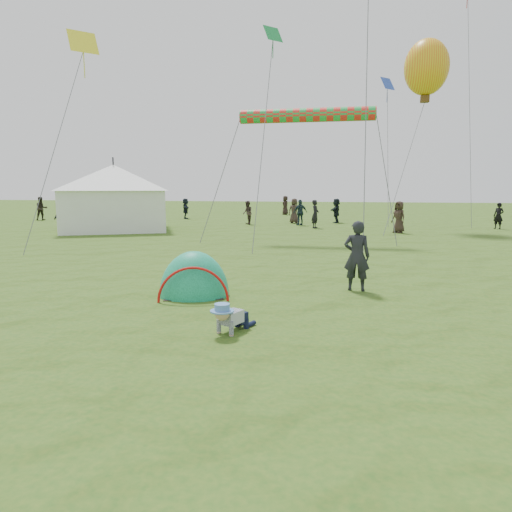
% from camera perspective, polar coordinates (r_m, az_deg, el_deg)
% --- Properties ---
extents(ground, '(140.00, 140.00, 0.00)m').
position_cam_1_polar(ground, '(8.38, 4.47, -9.19)').
color(ground, '#295519').
extents(crawling_toddler, '(0.79, 0.91, 0.58)m').
position_cam_1_polar(crawling_toddler, '(8.14, -3.30, -7.57)').
color(crawling_toddler, black).
rests_on(crawling_toddler, ground).
extents(popup_tent, '(1.96, 1.76, 2.13)m').
position_cam_1_polar(popup_tent, '(11.00, -7.71, -4.90)').
color(popup_tent, '#127344').
rests_on(popup_tent, ground).
extents(standing_adult, '(0.67, 0.47, 1.74)m').
position_cam_1_polar(standing_adult, '(11.51, 12.48, 0.01)').
color(standing_adult, black).
rests_on(standing_adult, ground).
extents(event_marquee, '(7.95, 7.95, 4.12)m').
position_cam_1_polar(event_marquee, '(28.50, -17.26, 7.28)').
color(event_marquee, white).
rests_on(event_marquee, ground).
extents(crowd_person_1, '(0.92, 0.80, 1.62)m').
position_cam_1_polar(crowd_person_1, '(37.81, -19.02, 5.56)').
color(crowd_person_1, black).
rests_on(crowd_person_1, ground).
extents(crowd_person_2, '(1.13, 0.85, 1.79)m').
position_cam_1_polar(crowd_person_2, '(47.20, -17.71, 6.25)').
color(crowd_person_2, black).
rests_on(crowd_person_2, ground).
extents(crowd_person_4, '(0.94, 0.71, 1.74)m').
position_cam_1_polar(crowd_person_4, '(32.33, 4.81, 5.65)').
color(crowd_person_4, '#352823').
rests_on(crowd_person_4, ground).
extents(crowd_person_5, '(0.82, 1.67, 1.73)m').
position_cam_1_polar(crowd_person_5, '(32.96, 10.00, 5.60)').
color(crowd_person_5, black).
rests_on(crowd_person_5, ground).
extents(crowd_person_6, '(0.57, 0.72, 1.75)m').
position_cam_1_polar(crowd_person_6, '(28.58, 7.42, 5.22)').
color(crowd_person_6, black).
rests_on(crowd_person_6, ground).
extents(crowd_person_7, '(1.07, 1.10, 1.78)m').
position_cam_1_polar(crowd_person_7, '(38.79, -25.24, 5.39)').
color(crowd_person_7, black).
rests_on(crowd_person_7, ground).
extents(crowd_person_8, '(1.07, 0.89, 1.71)m').
position_cam_1_polar(crowd_person_8, '(30.56, 5.56, 5.44)').
color(crowd_person_8, '#1E323A').
rests_on(crowd_person_8, ground).
extents(crowd_person_9, '(1.31, 1.23, 1.78)m').
position_cam_1_polar(crowd_person_9, '(30.39, -22.86, 4.85)').
color(crowd_person_9, black).
rests_on(crowd_person_9, ground).
extents(crowd_person_10, '(0.62, 0.88, 1.72)m').
position_cam_1_polar(crowd_person_10, '(42.04, 3.69, 6.34)').
color(crowd_person_10, black).
rests_on(crowd_person_10, ground).
extents(crowd_person_11, '(0.93, 1.58, 1.63)m').
position_cam_1_polar(crowd_person_11, '(37.20, -8.79, 5.89)').
color(crowd_person_11, black).
rests_on(crowd_person_11, ground).
extents(crowd_person_12, '(0.69, 0.68, 1.60)m').
position_cam_1_polar(crowd_person_12, '(31.44, 28.05, 4.45)').
color(crowd_person_12, black).
rests_on(crowd_person_12, ground).
extents(crowd_person_13, '(0.85, 0.95, 1.60)m').
position_cam_1_polar(crowd_person_13, '(31.13, -1.07, 5.44)').
color(crowd_person_13, '#3D2F2C').
rests_on(crowd_person_13, ground).
extents(crowd_person_16, '(0.99, 1.02, 1.76)m').
position_cam_1_polar(crowd_person_16, '(26.65, 17.42, 4.66)').
color(crowd_person_16, '#31241D').
rests_on(crowd_person_16, ground).
extents(balloon_kite, '(2.57, 2.57, 3.60)m').
position_cam_1_polar(balloon_kite, '(30.73, 20.52, 20.88)').
color(balloon_kite, yellow).
extents(rainbow_tube_kite, '(6.27, 0.64, 0.64)m').
position_cam_1_polar(rainbow_tube_kite, '(22.25, 6.34, 17.09)').
color(rainbow_tube_kite, red).
extents(diamond_kite_2, '(1.34, 1.34, 1.09)m').
position_cam_1_polar(diamond_kite_2, '(24.18, -20.82, 23.75)').
color(diamond_kite_2, yellow).
extents(diamond_kite_3, '(0.91, 0.91, 0.74)m').
position_cam_1_polar(diamond_kite_3, '(23.30, 2.13, 26.02)').
color(diamond_kite_3, '#188C3F').
extents(diamond_kite_4, '(1.12, 1.12, 0.91)m').
position_cam_1_polar(diamond_kite_4, '(36.24, 16.13, 20.01)').
color(diamond_kite_4, '#2C49B7').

